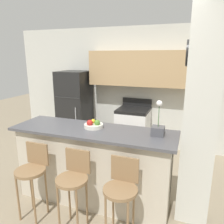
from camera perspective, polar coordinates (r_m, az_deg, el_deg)
The scene contains 12 objects.
ground_plane at distance 3.32m, azimuth -4.70°, elevation -21.63°, with size 14.00×14.00×0.00m, color gray.
wall_back at distance 4.65m, azimuth 7.42°, elevation 8.08°, with size 5.60×0.38×2.55m.
pillar_right at distance 2.64m, azimuth 21.97°, elevation -1.41°, with size 0.38×0.32×2.55m.
counter_bar at distance 3.05m, azimuth -4.90°, elevation -13.67°, with size 2.15×0.66×1.03m.
refrigerator at distance 4.98m, azimuth -9.67°, elevation 1.04°, with size 0.63×0.66×1.64m.
stove_range at distance 4.61m, azimuth 5.50°, elevation -4.55°, with size 0.63×0.63×1.07m.
bar_stool_left at distance 2.89m, azimuth -20.06°, elevation -14.19°, with size 0.36×0.36×0.92m.
bar_stool_mid at distance 2.60m, azimuth -10.01°, elevation -16.92°, with size 0.36×0.36×0.92m.
bar_stool_right at distance 2.40m, azimuth 2.47°, elevation -19.55°, with size 0.36×0.36×0.92m.
orchid_vase at distance 2.65m, azimuth 11.95°, elevation -4.01°, with size 0.15×0.15×0.43m.
fruit_bowl at distance 2.89m, azimuth -4.86°, elevation -3.38°, with size 0.25×0.25×0.12m.
trash_bin at distance 4.75m, azimuth -5.00°, elevation -7.44°, with size 0.28×0.28×0.38m.
Camera 1 is at (1.15, -2.43, 1.95)m, focal length 35.00 mm.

